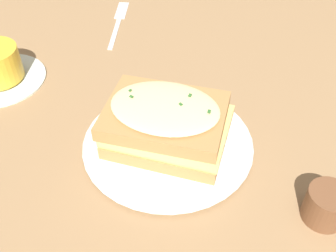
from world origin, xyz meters
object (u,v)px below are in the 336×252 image
Objects in this scene: dinner_plate at (168,143)px; condiment_pot at (327,205)px; fork at (119,18)px; sandwich at (167,124)px.

dinner_plate is 0.22m from condiment_pot.
condiment_pot is (-0.56, -0.06, 0.02)m from fork.
sandwich is at bearing -71.52° from fork.
dinner_plate reaches higher than fork.
sandwich is (0.00, 0.00, 0.04)m from dinner_plate.
dinner_plate is at bearing -71.27° from fork.
dinner_plate is 4.66× the size of condiment_pot.
dinner_plate is at bearing -111.38° from sandwich.
condiment_pot is at bearing -146.71° from dinner_plate.
dinner_plate is 1.19× the size of sandwich.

